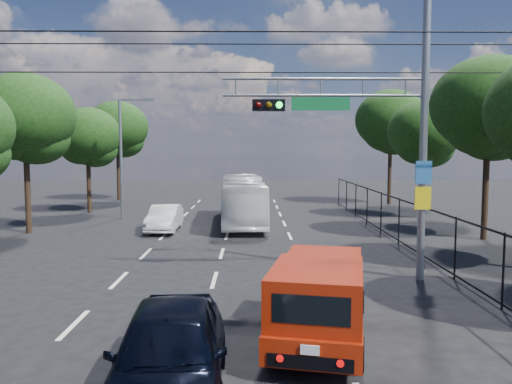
{
  "coord_description": "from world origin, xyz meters",
  "views": [
    {
      "loc": [
        1.17,
        -7.43,
        4.1
      ],
      "look_at": [
        1.31,
        7.82,
        2.8
      ],
      "focal_mm": 35.0,
      "sensor_mm": 36.0,
      "label": 1
    }
  ],
  "objects_px": {
    "signal_mast": "(385,112)",
    "white_van": "(165,218)",
    "navy_hatchback": "(169,353)",
    "white_bus": "(242,200)",
    "red_pickup": "(320,296)"
  },
  "relations": [
    {
      "from": "signal_mast",
      "to": "white_van",
      "type": "bearing_deg",
      "value": 131.55
    },
    {
      "from": "navy_hatchback",
      "to": "white_bus",
      "type": "height_order",
      "value": "white_bus"
    },
    {
      "from": "red_pickup",
      "to": "navy_hatchback",
      "type": "distance_m",
      "value": 3.8
    },
    {
      "from": "signal_mast",
      "to": "red_pickup",
      "type": "bearing_deg",
      "value": -117.8
    },
    {
      "from": "signal_mast",
      "to": "navy_hatchback",
      "type": "relative_size",
      "value": 2.05
    },
    {
      "from": "signal_mast",
      "to": "navy_hatchback",
      "type": "xyz_separation_m",
      "value": [
        -5.45,
        -7.54,
        -4.45
      ]
    },
    {
      "from": "white_bus",
      "to": "navy_hatchback",
      "type": "bearing_deg",
      "value": -95.27
    },
    {
      "from": "navy_hatchback",
      "to": "white_bus",
      "type": "bearing_deg",
      "value": 83.94
    },
    {
      "from": "white_van",
      "to": "white_bus",
      "type": "bearing_deg",
      "value": 33.27
    },
    {
      "from": "white_bus",
      "to": "white_van",
      "type": "distance_m",
      "value": 4.68
    },
    {
      "from": "signal_mast",
      "to": "white_bus",
      "type": "xyz_separation_m",
      "value": [
        -4.62,
        12.12,
        -3.91
      ]
    },
    {
      "from": "red_pickup",
      "to": "white_bus",
      "type": "xyz_separation_m",
      "value": [
        -1.98,
        17.12,
        0.36
      ]
    },
    {
      "from": "white_bus",
      "to": "white_van",
      "type": "height_order",
      "value": "white_bus"
    },
    {
      "from": "navy_hatchback",
      "to": "signal_mast",
      "type": "bearing_deg",
      "value": 50.51
    },
    {
      "from": "navy_hatchback",
      "to": "white_bus",
      "type": "xyz_separation_m",
      "value": [
        0.83,
        19.67,
        0.54
      ]
    }
  ]
}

